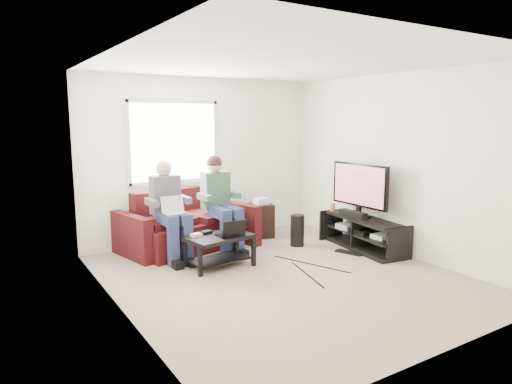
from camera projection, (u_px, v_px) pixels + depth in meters
floor at (283, 277)px, 5.71m from camera, size 4.50×4.50×0.00m
ceiling at (285, 63)px, 5.29m from camera, size 4.50×4.50×0.00m
wall_back at (203, 160)px, 7.38m from camera, size 4.50×0.00×4.50m
wall_front at (449, 202)px, 3.62m from camera, size 4.50×0.00×4.50m
wall_left at (118, 186)px, 4.45m from camera, size 0.00×4.50×4.50m
wall_right at (397, 165)px, 6.55m from camera, size 0.00×4.50×4.50m
window at (174, 142)px, 7.06m from camera, size 1.48×0.04×1.28m
sofa at (187, 227)px, 6.91m from camera, size 2.07×1.20×0.89m
person_left at (170, 206)px, 6.35m from camera, size 0.40×0.70×1.37m
person_right at (220, 196)px, 6.78m from camera, size 0.40×0.71×1.41m
laptop_silver at (175, 209)px, 6.20m from camera, size 0.35×0.26×0.24m
coffee_table at (219, 244)px, 6.06m from camera, size 0.91×0.64×0.42m
laptop_black at (230, 227)px, 6.02m from camera, size 0.37×0.29×0.24m
controller_a at (196, 235)px, 6.00m from camera, size 0.16×0.12×0.04m
controller_b at (207, 232)px, 6.14m from camera, size 0.16×0.12×0.04m
controller_c at (233, 229)px, 6.33m from camera, size 0.16×0.13×0.04m
tv_stand at (363, 235)px, 6.89m from camera, size 0.64×1.52×0.49m
tv at (359, 187)px, 6.85m from camera, size 0.12×1.10×0.81m
soundbar at (353, 214)px, 6.86m from camera, size 0.12×0.50×0.10m
drink_cup at (333, 207)px, 7.34m from camera, size 0.08×0.08×0.12m
console_white at (383, 236)px, 6.54m from camera, size 0.30×0.22×0.06m
console_grey at (349, 226)px, 7.13m from camera, size 0.34×0.26×0.08m
console_black at (365, 231)px, 6.83m from camera, size 0.38×0.30×0.07m
subwoofer at (297, 230)px, 7.07m from camera, size 0.21×0.21×0.49m
keyboard_floor at (349, 253)px, 6.70m from camera, size 0.27×0.43×0.02m
end_table at (261, 219)px, 7.62m from camera, size 0.37×0.37×0.65m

